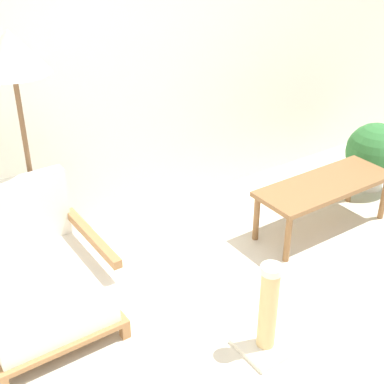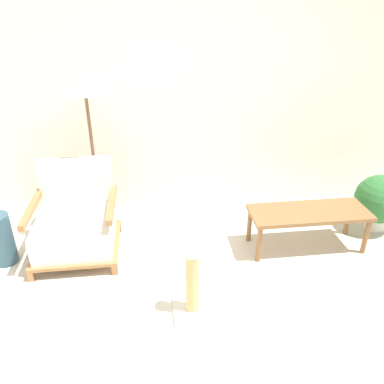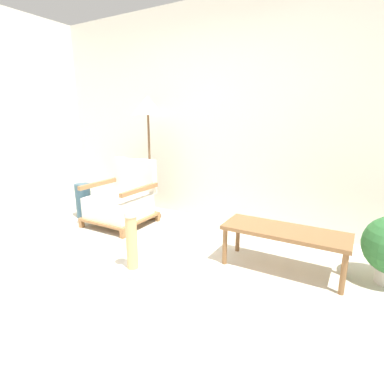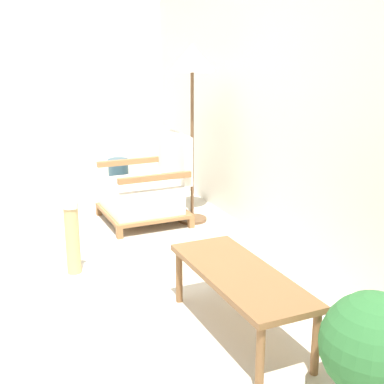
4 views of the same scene
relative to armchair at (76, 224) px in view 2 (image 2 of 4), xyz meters
name	(u,v)px [view 2 (image 2 of 4)]	position (x,y,z in m)	size (l,w,h in m)	color
ground_plane	(199,356)	(0.93, -1.27, -0.29)	(14.00, 14.00, 0.00)	beige
wall_back	(170,82)	(0.93, 0.80, 1.06)	(8.00, 0.06, 2.70)	silver
armchair	(76,224)	(0.00, 0.00, 0.00)	(0.73, 0.71, 0.81)	olive
floor_lamp	(85,90)	(0.17, 0.38, 1.09)	(0.40, 0.40, 1.59)	brown
coffee_table	(309,215)	(2.08, -0.18, 0.05)	(1.07, 0.40, 0.38)	brown
vase	(1,239)	(-0.62, -0.08, -0.06)	(0.20, 0.20, 0.46)	#2D4C5B
potted_plant	(380,200)	(2.89, 0.03, 0.03)	(0.48, 0.48, 0.57)	beige
scratching_post	(192,289)	(0.93, -0.87, -0.08)	(0.28, 0.28, 0.55)	beige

